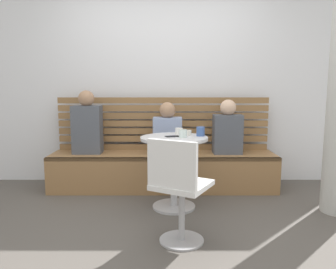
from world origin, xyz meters
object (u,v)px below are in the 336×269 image
(cup_ceramic_white, at_px, (179,131))
(cup_glass_short, at_px, (183,133))
(white_chair, at_px, (178,188))
(cup_espresso_small, at_px, (189,133))
(cup_mug_blue, at_px, (200,131))
(person_adult, at_px, (87,125))
(person_child_middle, at_px, (227,130))
(person_child_left, at_px, (167,131))
(cafe_table, at_px, (174,158))
(phone_on_table, at_px, (172,136))
(booth_bench, at_px, (163,171))

(cup_ceramic_white, height_order, cup_glass_short, cup_glass_short)
(white_chair, xyz_separation_m, cup_glass_short, (0.07, 0.77, 0.32))
(cup_espresso_small, bearing_deg, cup_mug_blue, -17.91)
(white_chair, xyz_separation_m, cup_mug_blue, (0.25, 0.87, 0.32))
(person_adult, height_order, person_child_middle, person_adult)
(person_child_left, relative_size, person_child_middle, 0.95)
(cup_mug_blue, bearing_deg, cup_ceramic_white, 154.93)
(cup_glass_short, bearing_deg, cafe_table, 156.66)
(white_chair, height_order, cup_ceramic_white, white_chair)
(cafe_table, bearing_deg, cup_glass_short, -23.34)
(cup_mug_blue, bearing_deg, cafe_table, -167.11)
(person_child_middle, height_order, cup_glass_short, person_child_middle)
(white_chair, distance_m, cup_espresso_small, 0.96)
(cup_espresso_small, relative_size, cup_ceramic_white, 0.70)
(phone_on_table, bearing_deg, cup_mug_blue, -97.65)
(booth_bench, distance_m, cup_espresso_small, 0.81)
(cup_ceramic_white, bearing_deg, cup_glass_short, -80.81)
(phone_on_table, bearing_deg, person_adult, 40.45)
(cup_ceramic_white, height_order, phone_on_table, cup_ceramic_white)
(person_adult, bearing_deg, cup_ceramic_white, -24.96)
(white_chair, bearing_deg, cup_glass_short, 84.92)
(person_child_middle, relative_size, cup_mug_blue, 6.84)
(cup_mug_blue, bearing_deg, cup_glass_short, -151.69)
(white_chair, relative_size, person_adult, 1.12)
(person_child_left, bearing_deg, cup_ceramic_white, -75.59)
(person_adult, distance_m, cup_mug_blue, 1.44)
(cup_ceramic_white, bearing_deg, booth_bench, 110.29)
(booth_bench, distance_m, cup_glass_short, 0.90)
(cafe_table, bearing_deg, cup_ceramic_white, 71.71)
(booth_bench, xyz_separation_m, cup_mug_blue, (0.39, -0.58, 0.57))
(cup_espresso_small, height_order, cup_glass_short, cup_glass_short)
(cup_mug_blue, xyz_separation_m, phone_on_table, (-0.29, -0.05, -0.04))
(cafe_table, distance_m, phone_on_table, 0.23)
(cup_espresso_small, bearing_deg, cafe_table, -146.85)
(person_child_middle, xyz_separation_m, cup_mug_blue, (-0.38, -0.60, 0.06))
(person_adult, relative_size, cup_mug_blue, 7.98)
(cup_mug_blue, bearing_deg, white_chair, -106.23)
(person_child_left, relative_size, cup_ceramic_white, 7.75)
(cup_glass_short, bearing_deg, person_child_left, 102.88)
(cup_ceramic_white, relative_size, cup_glass_short, 1.00)
(person_adult, relative_size, cup_ceramic_white, 9.47)
(booth_bench, distance_m, person_child_middle, 0.93)
(cafe_table, bearing_deg, phone_on_table, 139.84)
(cafe_table, height_order, phone_on_table, phone_on_table)
(person_adult, relative_size, person_child_left, 1.22)
(person_adult, bearing_deg, person_child_left, -1.82)
(person_adult, height_order, cup_espresso_small, person_adult)
(cup_espresso_small, relative_size, phone_on_table, 0.40)
(person_child_left, bearing_deg, cafe_table, -83.89)
(person_child_middle, bearing_deg, person_child_left, -178.60)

